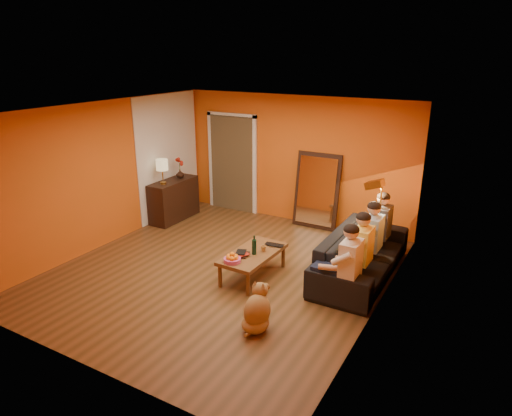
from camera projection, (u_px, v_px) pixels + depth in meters
The scene contains 27 objects.
room_shell at pixel (233, 189), 7.35m from camera, with size 5.00×5.50×2.60m.
white_accent at pixel (168, 156), 9.64m from camera, with size 0.02×1.90×2.58m, color white.
doorway_recess at pixel (235, 163), 10.15m from camera, with size 1.06×0.30×2.10m, color #3F2D19.
door_jamb_left at pixel (211, 161), 10.32m from camera, with size 0.08×0.06×2.20m, color white.
door_jamb_right at pixel (255, 167), 9.79m from camera, with size 0.08×0.06×2.20m, color white.
door_header at pixel (231, 115), 9.70m from camera, with size 1.22×0.06×0.08m, color white.
mirror_frame at pixel (317, 191), 9.13m from camera, with size 0.92×0.06×1.52m, color black.
mirror_glass at pixel (316, 191), 9.09m from camera, with size 0.78×0.02×1.36m, color white.
sideboard at pixel (174, 200), 9.64m from camera, with size 0.44×1.18×0.85m, color black.
table_lamp at pixel (162, 172), 9.18m from camera, with size 0.24×0.24×0.51m, color beige, non-canonical shape.
sofa at pixel (361, 254), 7.23m from camera, with size 0.94×2.42×0.71m, color black.
coffee_table at pixel (253, 264), 7.22m from camera, with size 0.62×1.22×0.42m, color brown, non-canonical shape.
floor_lamp at pixel (379, 224), 7.49m from camera, with size 0.30×0.24×1.44m, color #B18834, non-canonical shape.
dog at pixel (257, 308), 5.81m from camera, with size 0.34×0.53×0.63m, color #A37E49, non-canonical shape.
person_far_left at pixel (350, 266), 6.27m from camera, with size 0.70×0.44×1.22m, color silver, non-canonical shape.
person_mid_left at pixel (362, 252), 6.72m from camera, with size 0.70×0.44×1.22m, color #F8D352, non-canonical shape.
person_mid_right at pixel (373, 239), 7.17m from camera, with size 0.70×0.44×1.22m, color #87ABD1, non-canonical shape.
person_far_right at pixel (382, 228), 7.62m from camera, with size 0.70×0.44×1.22m, color #323237, non-canonical shape.
fruit_bowl at pixel (232, 257), 6.80m from camera, with size 0.26×0.26×0.16m, color #C84686, non-canonical shape.
wine_bottle at pixel (254, 245), 7.04m from camera, with size 0.07×0.07×0.31m, color black.
tumbler at pixel (263, 249), 7.18m from camera, with size 0.09×0.09×0.09m, color #B27F3F.
laptop at pixel (273, 246), 7.35m from camera, with size 0.31×0.20×0.02m, color black.
book_lower at pixel (237, 254), 7.07m from camera, with size 0.18×0.25×0.02m, color black.
book_mid at pixel (237, 253), 7.06m from camera, with size 0.18×0.24×0.02m, color #A31F12.
book_upper at pixel (236, 252), 7.05m from camera, with size 0.15×0.20×0.02m, color black.
vase at pixel (180, 174), 9.68m from camera, with size 0.17×0.17×0.18m, color black.
flowers at pixel (179, 162), 9.60m from camera, with size 0.17×0.17×0.45m, color #A31F12, non-canonical shape.
Camera 1 is at (3.78, -5.58, 3.42)m, focal length 32.00 mm.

